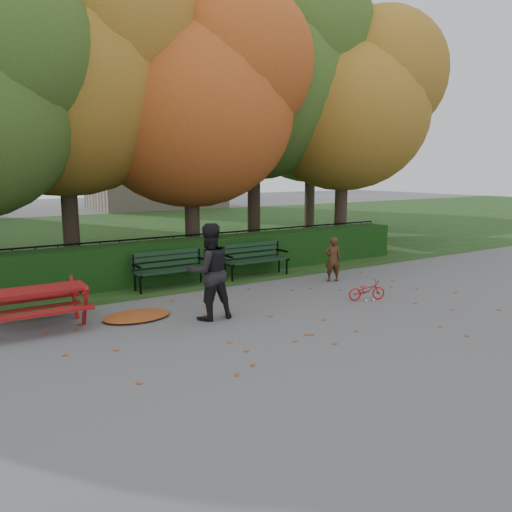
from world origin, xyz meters
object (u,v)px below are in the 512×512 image
tree_d (268,73)px  picnic_table (37,298)px  tree_g (321,108)px  bench_right (255,257)px  bicycle (367,290)px  tree_b (77,68)px  tree_c (204,97)px  adult (209,272)px  child (333,259)px  tree_e (356,102)px  bench_left (170,266)px

tree_d → picnic_table: tree_d is taller
tree_g → bench_right: size_ratio=4.75×
bicycle → tree_g: bearing=-14.2°
tree_b → bench_right: (3.54, -3.04, -4.88)m
picnic_table → tree_d: bearing=32.0°
tree_c → bicycle: size_ratio=9.70×
bench_right → adult: size_ratio=0.99×
tree_d → bicycle: bearing=-106.7°
tree_c → child: tree_c is taller
tree_e → bench_right: bearing=-159.1°
adult → child: bearing=-160.8°
tree_c → bench_left: (-2.13, -2.26, -4.30)m
tree_b → tree_e: 9.03m
tree_d → bench_right: (-2.78, -3.53, -5.46)m
child → tree_c: bearing=-43.4°
tree_e → bicycle: 8.71m
tree_d → picnic_table: size_ratio=5.70×
tree_g → bicycle: bearing=-124.6°
tree_c → tree_d: bearing=22.6°
tree_d → bench_right: 7.07m
tree_c → bicycle: (0.97, -5.67, -4.61)m
bench_left → bench_right: (2.40, 0.00, 0.00)m
picnic_table → child: size_ratio=1.49×
tree_d → tree_g: size_ratio=1.12×
bench_left → bench_right: same height
tree_d → child: (-1.45, -5.11, -5.42)m
tree_e → bench_left: 9.29m
bench_right → picnic_table: size_ratio=1.07×
picnic_table → bicycle: picnic_table is taller
tree_e → bench_left: bearing=-165.2°
adult → bicycle: size_ratio=2.21×
tree_e → picnic_table: bearing=-161.4°
tree_g → adult: 14.11m
tree_b → tree_g: tree_b is taller
tree_b → bicycle: tree_b is taller
child → adult: adult is taller
tree_e → adult: (-8.22, -4.86, -4.17)m
tree_c → bicycle: bearing=-80.3°
tree_g → adult: size_ratio=4.70×
tree_g → picnic_table: bearing=-149.1°
bench_left → bicycle: bench_left is taller
tree_d → bench_right: bearing=-128.2°
tree_d → tree_e: bearing=-28.9°
tree_c → tree_e: tree_e is taller
bench_left → adult: (-0.40, -2.79, 0.39)m
tree_e → child: bearing=-138.3°
tree_b → child: size_ratio=7.79×
bench_left → picnic_table: size_ratio=1.07×
tree_g → bench_right: 10.61m
tree_b → tree_d: tree_d is taller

